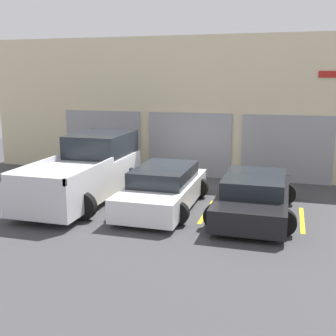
% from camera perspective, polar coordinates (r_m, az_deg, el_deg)
% --- Properties ---
extents(ground_plane, '(28.00, 28.00, 0.00)m').
position_cam_1_polar(ground_plane, '(13.65, 0.83, -3.91)').
color(ground_plane, '#3D3D3F').
extents(shophouse_building, '(17.35, 0.68, 5.30)m').
position_cam_1_polar(shophouse_building, '(16.35, 3.89, 8.04)').
color(shophouse_building, beige).
rests_on(shophouse_building, ground).
extents(pickup_truck, '(2.47, 5.35, 1.94)m').
position_cam_1_polar(pickup_truck, '(13.54, -10.94, -0.35)').
color(pickup_truck, silver).
rests_on(pickup_truck, ground).
extents(sedan_white, '(2.18, 4.30, 1.23)m').
position_cam_1_polar(sedan_white, '(12.40, -0.61, -2.78)').
color(sedan_white, white).
rests_on(sedan_white, ground).
extents(sedan_side, '(2.30, 4.30, 1.14)m').
position_cam_1_polar(sedan_side, '(11.95, 11.56, -3.76)').
color(sedan_side, black).
rests_on(sedan_side, ground).
extents(parking_stripe_far_left, '(0.12, 2.20, 0.01)m').
position_cam_1_polar(parking_stripe_far_left, '(14.13, -16.14, -3.82)').
color(parking_stripe_far_left, gold).
rests_on(parking_stripe_far_left, ground).
extents(parking_stripe_left, '(0.12, 2.20, 0.01)m').
position_cam_1_polar(parking_stripe_left, '(12.96, -6.22, -4.85)').
color(parking_stripe_left, gold).
rests_on(parking_stripe_left, ground).
extents(parking_stripe_centre, '(0.12, 2.20, 0.01)m').
position_cam_1_polar(parking_stripe_centre, '(12.24, 5.29, -5.86)').
color(parking_stripe_centre, gold).
rests_on(parking_stripe_centre, ground).
extents(parking_stripe_right, '(0.12, 2.20, 0.01)m').
position_cam_1_polar(parking_stripe_right, '(12.07, 17.70, -6.68)').
color(parking_stripe_right, gold).
rests_on(parking_stripe_right, ground).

